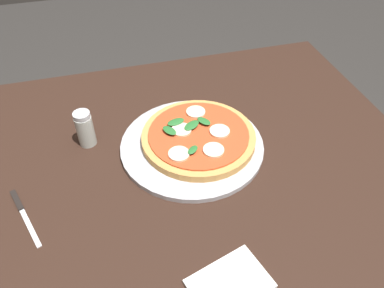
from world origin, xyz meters
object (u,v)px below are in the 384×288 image
serving_tray (192,145)px  pizza (198,137)px  dining_table (153,204)px  napkin (230,284)px  pepper_shaker (85,129)px  knife (22,210)px

serving_tray → pizza: bearing=21.4°
serving_tray → pizza: size_ratio=1.25×
dining_table → pizza: pizza is taller
dining_table → napkin: 0.32m
pepper_shaker → serving_tray: bearing=-19.0°
dining_table → knife: size_ratio=8.08×
serving_tray → knife: bearing=-166.9°
serving_tray → knife: serving_tray is taller
knife → dining_table: bearing=8.1°
dining_table → pepper_shaker: size_ratio=13.89×
pizza → dining_table: bearing=-156.2°
pizza → knife: bearing=-166.5°
dining_table → pepper_shaker: (-0.12, 0.13, 0.16)m
dining_table → serving_tray: size_ratio=3.74×
knife → pepper_shaker: pepper_shaker is taller
napkin → pepper_shaker: 0.47m
serving_tray → pepper_shaker: (-0.23, 0.08, 0.04)m
pizza → pepper_shaker: bearing=163.7°
dining_table → serving_tray: 0.17m
dining_table → pizza: 0.20m
knife → napkin: bearing=-36.4°
pizza → napkin: (-0.05, -0.35, -0.02)m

